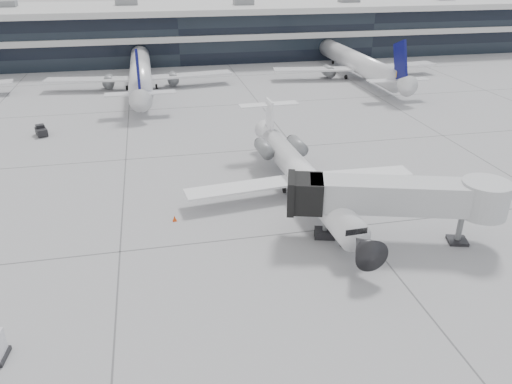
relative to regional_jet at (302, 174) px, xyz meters
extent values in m
plane|color=#97979A|center=(-6.95, -6.82, -2.22)|extent=(220.00, 220.00, 0.00)
cube|color=black|center=(-6.95, 75.18, 2.78)|extent=(170.00, 22.00, 10.00)
cylinder|color=white|center=(0.04, -0.82, -0.07)|extent=(3.57, 22.56, 2.53)
cone|color=black|center=(0.62, -13.35, -0.07)|extent=(2.65, 2.74, 2.53)
cone|color=white|center=(-0.55, 11.90, 0.21)|extent=(2.54, 3.10, 2.40)
cube|color=white|center=(-6.08, -0.16, -0.72)|extent=(10.51, 3.61, 0.21)
cube|color=white|center=(6.07, 0.40, -0.72)|extent=(10.35, 2.67, 0.21)
cylinder|color=slate|center=(-2.19, 6.76, 0.31)|extent=(1.55, 3.24, 1.40)
cylinder|color=slate|center=(1.55, 6.94, 0.31)|extent=(1.55, 3.24, 1.40)
cube|color=white|center=(-0.53, 11.34, 2.18)|extent=(0.38, 2.44, 4.21)
cube|color=white|center=(-0.55, 11.71, 3.68)|extent=(6.80, 1.81, 0.15)
cylinder|color=black|center=(0.45, -9.70, -1.96)|extent=(0.19, 0.53, 0.52)
cylinder|color=black|center=(-1.45, 0.99, -1.92)|extent=(0.25, 0.61, 0.60)
cylinder|color=black|center=(1.35, 1.12, -1.92)|extent=(0.25, 0.61, 0.60)
cube|color=#ABAEAF|center=(4.57, -9.42, 1.80)|extent=(13.30, 6.26, 2.43)
cube|color=black|center=(-1.89, -7.50, 1.71)|extent=(3.19, 3.57, 2.62)
cylinder|color=slate|center=(-0.36, -7.95, -0.91)|extent=(0.41, 0.41, 2.62)
cube|color=black|center=(-0.36, -7.95, -1.89)|extent=(1.99, 1.74, 0.66)
cylinder|color=slate|center=(9.95, -11.03, -0.82)|extent=(0.47, 0.47, 2.81)
cylinder|color=#ABAEAF|center=(11.30, -11.43, 1.80)|extent=(3.74, 3.74, 2.81)
cone|color=#D53E0B|center=(-12.39, -2.62, -1.96)|extent=(0.34, 0.34, 0.53)
cube|color=#D53E0B|center=(-12.39, -2.62, -2.21)|extent=(0.46, 0.46, 0.03)
cube|color=black|center=(-27.75, 24.02, -1.70)|extent=(1.88, 2.39, 0.86)
cube|color=black|center=(-27.91, 24.47, -1.13)|extent=(1.28, 1.16, 0.48)
cylinder|color=black|center=(-28.50, 24.56, -2.01)|extent=(0.30, 0.45, 0.42)
cylinder|color=black|center=(-27.52, 24.92, -2.01)|extent=(0.30, 0.45, 0.42)
cylinder|color=black|center=(-27.98, 23.13, -2.01)|extent=(0.30, 0.45, 0.42)
cylinder|color=black|center=(-27.00, 23.48, -2.01)|extent=(0.30, 0.45, 0.42)
camera|label=1|loc=(-13.38, -41.80, 19.05)|focal=35.00mm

